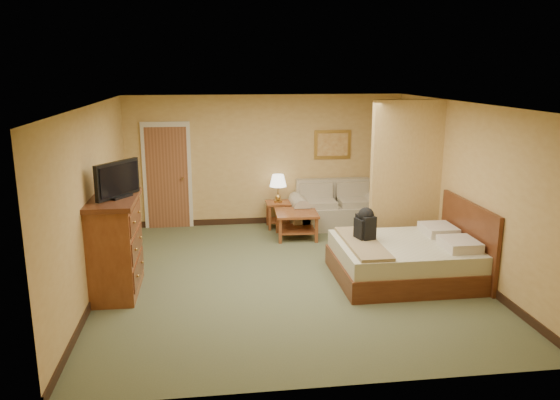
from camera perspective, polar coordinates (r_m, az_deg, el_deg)
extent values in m
plane|color=#515839|center=(8.41, 0.78, -7.98)|extent=(6.00, 6.00, 0.00)
plane|color=white|center=(7.84, 0.84, 10.00)|extent=(6.00, 6.00, 0.00)
cube|color=tan|center=(10.94, -1.49, 4.15)|extent=(5.50, 0.02, 2.60)
cube|color=tan|center=(8.10, -18.82, 0.09)|extent=(0.02, 6.00, 2.60)
cube|color=tan|center=(8.84, 18.73, 1.18)|extent=(0.02, 6.00, 2.60)
cube|color=tan|center=(9.44, 13.01, 2.30)|extent=(1.20, 0.15, 2.60)
cube|color=beige|center=(10.93, -11.69, 2.53)|extent=(0.94, 0.06, 2.10)
cube|color=brown|center=(10.92, -11.69, 2.26)|extent=(0.80, 0.04, 2.00)
cylinder|color=#AF8840|center=(10.85, -10.12, 2.26)|extent=(0.04, 0.12, 0.04)
cube|color=black|center=(11.20, -1.44, -2.12)|extent=(5.50, 0.02, 0.12)
cube|color=tan|center=(10.94, 5.87, -1.68)|extent=(1.50, 0.80, 0.45)
cube|color=tan|center=(11.16, 5.51, 1.06)|extent=(1.50, 0.19, 0.47)
cube|color=tan|center=(10.79, 2.00, -1.69)|extent=(0.32, 0.80, 0.50)
cube|color=tan|center=(11.13, 9.63, -1.40)|extent=(0.32, 0.80, 0.50)
cube|color=brown|center=(10.79, -0.20, -0.32)|extent=(0.47, 0.47, 0.04)
cube|color=brown|center=(10.88, -0.20, -2.15)|extent=(0.40, 0.40, 0.03)
cube|color=brown|center=(10.65, -1.08, -1.95)|extent=(0.05, 0.05, 0.48)
cube|color=brown|center=(10.70, 0.93, -1.87)|extent=(0.05, 0.05, 0.48)
cube|color=brown|center=(11.01, -1.30, -1.43)|extent=(0.05, 0.05, 0.48)
cube|color=brown|center=(11.06, 0.64, -1.36)|extent=(0.05, 0.05, 0.48)
cylinder|color=#AF8840|center=(10.78, -0.20, -0.12)|extent=(0.17, 0.17, 0.04)
cylinder|color=#AF8840|center=(10.73, -0.20, 0.98)|extent=(0.02, 0.02, 0.28)
cone|color=white|center=(10.69, -0.21, 2.05)|extent=(0.33, 0.33, 0.23)
cube|color=brown|center=(10.14, 1.72, -1.37)|extent=(0.81, 0.81, 0.04)
cube|color=brown|center=(10.23, 1.71, -3.05)|extent=(0.69, 0.69, 0.03)
cube|color=brown|center=(9.85, 0.12, -3.30)|extent=(0.06, 0.06, 0.46)
cube|color=brown|center=(10.58, 3.20, -2.12)|extent=(0.06, 0.06, 0.46)
cube|color=#B78E3F|center=(11.10, 5.50, 5.80)|extent=(0.75, 0.03, 0.58)
cube|color=#AD6E35|center=(11.08, 5.52, 5.78)|extent=(0.62, 0.02, 0.46)
cube|color=brown|center=(7.97, -16.87, -4.81)|extent=(0.60, 1.20, 1.31)
cube|color=#4D2312|center=(7.79, -17.22, 0.00)|extent=(0.68, 1.29, 0.07)
cube|color=black|center=(7.76, -16.51, 0.37)|extent=(0.36, 0.41, 0.03)
cube|color=black|center=(7.71, -16.63, 2.10)|extent=(0.49, 0.72, 0.49)
cube|color=#4D2312|center=(8.49, 12.96, -6.98)|extent=(2.10, 1.68, 0.31)
cube|color=beige|center=(8.40, 13.06, -5.17)|extent=(2.03, 1.61, 0.25)
cube|color=#4D2312|center=(8.73, 19.03, -3.90)|extent=(0.06, 1.78, 1.15)
cube|color=beige|center=(8.27, 18.25, -4.43)|extent=(0.47, 0.58, 0.15)
cube|color=beige|center=(8.91, 16.23, -3.01)|extent=(0.47, 0.58, 0.15)
cube|color=olive|center=(8.14, 8.60, -4.48)|extent=(0.47, 1.57, 0.05)
cube|color=black|center=(8.27, 8.93, -2.91)|extent=(0.27, 0.34, 0.40)
sphere|color=black|center=(8.21, 8.98, -1.58)|extent=(0.24, 0.24, 0.24)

